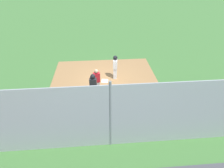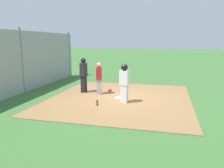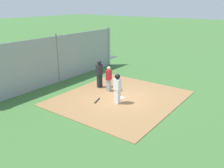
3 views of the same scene
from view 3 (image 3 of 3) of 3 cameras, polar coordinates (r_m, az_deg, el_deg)
The scene contains 12 objects.
ground_plane at distance 14.03m, azimuth 1.87°, elevation -3.40°, with size 140.00×140.00×0.00m, color #3D6B33.
dirt_infield at distance 14.03m, azimuth 1.87°, elevation -3.34°, with size 7.20×6.40×0.03m, color olive.
home_plate at distance 14.02m, azimuth 1.87°, elevation -3.25°, with size 0.44×0.44×0.02m, color white.
catcher at distance 14.80m, azimuth -0.77°, elevation 1.34°, with size 0.43×0.34×1.59m.
umpire at distance 15.43m, azimuth -3.00°, elevation 2.56°, with size 0.41×0.30×1.80m.
runner at distance 12.93m, azimuth 1.29°, elevation -0.63°, with size 0.32×0.42×1.69m.
baseball_bat at distance 13.58m, azimuth -3.56°, elevation -3.95°, with size 0.06×0.06×0.75m, color black.
catcher_mask at distance 15.41m, azimuth 1.95°, elevation -0.94°, with size 0.24×0.20×0.12m, color #B21923.
backstop_fence at distance 16.88m, azimuth -12.82°, elevation 5.74°, with size 12.00×0.10×3.35m.
parking_lot at distance 20.31m, azimuth -19.86°, elevation 2.68°, with size 18.00×5.20×0.04m, color #424247.
parked_car_red at distance 24.00m, azimuth -8.77°, elevation 7.45°, with size 4.25×1.98×1.28m.
parked_car_white at distance 20.46m, azimuth -20.04°, elevation 4.49°, with size 4.34×2.19×1.28m.
Camera 3 is at (10.72, 7.29, 5.37)m, focal length 38.36 mm.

